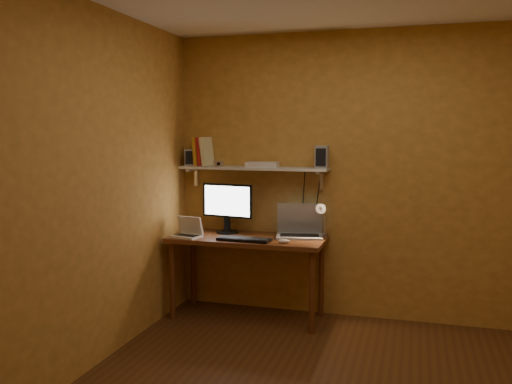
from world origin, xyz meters
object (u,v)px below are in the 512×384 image
(desk, at_px, (248,246))
(wall_shelf, at_px, (254,169))
(monitor, at_px, (227,205))
(desk_lamp, at_px, (322,215))
(netbook, at_px, (188,231))
(keyboard, at_px, (244,239))
(mouse, at_px, (284,241))
(shelf_camera, at_px, (218,164))
(laptop, at_px, (300,228))
(speaker_right, at_px, (322,157))
(router, at_px, (262,165))
(speaker_left, at_px, (190,157))

(desk, bearing_deg, wall_shelf, 90.00)
(monitor, height_order, desk_lamp, monitor)
(netbook, bearing_deg, keyboard, 11.14)
(keyboard, xyz_separation_m, mouse, (0.36, 0.00, 0.01))
(desk, xyz_separation_m, mouse, (0.38, -0.17, 0.10))
(shelf_camera, bearing_deg, mouse, -22.37)
(laptop, xyz_separation_m, mouse, (-0.07, -0.33, -0.06))
(mouse, height_order, speaker_right, speaker_right)
(desk, distance_m, laptop, 0.50)
(desk, height_order, shelf_camera, shelf_camera)
(laptop, distance_m, router, 0.68)
(mouse, xyz_separation_m, speaker_right, (0.26, 0.35, 0.71))
(monitor, height_order, shelf_camera, shelf_camera)
(laptop, height_order, netbook, laptop)
(desk, xyz_separation_m, keyboard, (0.02, -0.17, 0.10))
(desk, xyz_separation_m, speaker_right, (0.64, 0.18, 0.81))
(speaker_right, bearing_deg, laptop, -173.29)
(monitor, relative_size, keyboard, 1.09)
(laptop, xyz_separation_m, desk_lamp, (0.21, -0.03, 0.13))
(desk_lamp, relative_size, speaker_right, 1.87)
(monitor, bearing_deg, speaker_right, 11.52)
(speaker_left, bearing_deg, shelf_camera, -28.17)
(wall_shelf, xyz_separation_m, shelf_camera, (-0.32, -0.08, 0.04))
(laptop, bearing_deg, mouse, -112.40)
(wall_shelf, distance_m, shelf_camera, 0.33)
(speaker_left, height_order, shelf_camera, speaker_left)
(netbook, relative_size, desk_lamp, 0.75)
(desk, distance_m, shelf_camera, 0.81)
(shelf_camera, bearing_deg, laptop, 2.91)
(keyboard, xyz_separation_m, speaker_right, (0.62, 0.35, 0.71))
(monitor, distance_m, netbook, 0.45)
(wall_shelf, distance_m, speaker_right, 0.65)
(netbook, xyz_separation_m, speaker_left, (-0.13, 0.35, 0.65))
(wall_shelf, height_order, speaker_right, speaker_right)
(router, bearing_deg, shelf_camera, -171.75)
(speaker_left, distance_m, shelf_camera, 0.33)
(shelf_camera, bearing_deg, speaker_left, 166.28)
(netbook, distance_m, speaker_left, 0.75)
(desk_lamp, bearing_deg, keyboard, -154.81)
(laptop, bearing_deg, keyboard, -153.21)
(keyboard, relative_size, speaker_right, 2.35)
(mouse, height_order, desk_lamp, desk_lamp)
(monitor, height_order, laptop, monitor)
(netbook, bearing_deg, monitor, 61.18)
(netbook, bearing_deg, shelf_camera, 67.46)
(monitor, distance_m, keyboard, 0.48)
(laptop, bearing_deg, router, 165.78)
(wall_shelf, distance_m, mouse, 0.79)
(keyboard, bearing_deg, speaker_left, 154.40)
(speaker_left, xyz_separation_m, router, (0.73, -0.02, -0.06))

